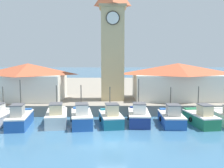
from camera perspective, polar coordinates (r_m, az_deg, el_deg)
name	(u,v)px	position (r m, az deg, el deg)	size (l,w,h in m)	color
ground_plane	(112,142)	(21.27, 0.02, -12.47)	(300.00, 300.00, 0.00)	#386689
quay_wharf	(110,89)	(49.37, -0.34, -1.17)	(120.00, 40.00, 1.24)	gray
fishing_boat_far_left	(1,117)	(28.77, -23.01, -6.54)	(2.24, 4.33, 3.70)	silver
fishing_boat_left_outer	(20,119)	(26.98, -19.44, -7.12)	(2.34, 5.01, 4.48)	#2356A8
fishing_boat_left_inner	(57,117)	(26.85, -11.97, -6.98)	(2.69, 5.14, 3.85)	silver
fishing_boat_mid_left	(82,117)	(26.05, -6.64, -7.23)	(2.61, 5.10, 3.93)	#2356A8
fishing_boat_center	(111,117)	(26.11, -0.25, -7.28)	(2.57, 4.72, 3.73)	#196B7F
fishing_boat_mid_right	(139,116)	(26.67, 5.83, -6.98)	(2.31, 4.85, 4.48)	navy
fishing_boat_right_inner	(171,117)	(26.81, 12.80, -7.12)	(2.23, 4.69, 3.68)	#2356A8
fishing_boat_right_outer	(201,118)	(27.41, 18.77, -6.95)	(2.43, 4.92, 3.77)	#237A4C
clock_tower	(113,37)	(33.59, 0.14, 10.20)	(3.35, 3.35, 16.60)	tan
warehouse_left	(28,81)	(35.32, -17.74, 0.61)	(9.23, 6.93, 4.65)	silver
warehouse_right	(178,81)	(35.19, 14.10, 0.70)	(11.62, 6.67, 4.67)	silver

